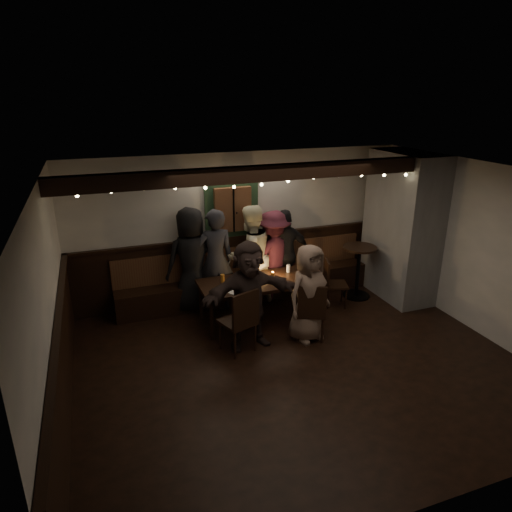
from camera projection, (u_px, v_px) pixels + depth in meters
name	position (u px, v px, depth m)	size (l,w,h in m)	color
room	(323.00, 250.00, 7.55)	(6.02, 5.01, 2.62)	black
dining_table	(260.00, 284.00, 7.32)	(1.95, 0.84, 0.85)	black
chair_near_left	(241.00, 318.00, 6.41)	(0.56, 0.56, 0.98)	black
chair_near_right	(311.00, 309.00, 6.75)	(0.55, 0.55, 0.92)	black
chair_end	(332.00, 280.00, 7.88)	(0.48, 0.48, 0.84)	black
high_top	(358.00, 265.00, 8.19)	(0.60, 0.60, 0.96)	black
person_a	(192.00, 260.00, 7.61)	(0.88, 0.57, 1.79)	black
person_b	(215.00, 260.00, 7.64)	(0.65, 0.42, 1.77)	#25262C
person_c	(250.00, 256.00, 7.85)	(0.86, 0.67, 1.77)	beige
person_d	(273.00, 255.00, 8.08)	(1.05, 0.60, 1.62)	#541F30
person_e	(285.00, 253.00, 8.18)	(0.95, 0.39, 1.62)	black
person_f	(249.00, 295.00, 6.52)	(1.51, 0.48, 1.62)	#312421
person_g	(308.00, 293.00, 6.72)	(0.73, 0.48, 1.50)	#886C5B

